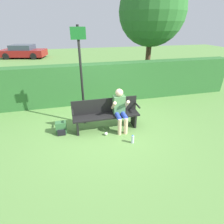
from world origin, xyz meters
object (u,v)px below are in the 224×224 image
at_px(tree, 152,12).
at_px(water_bottle, 133,139).
at_px(park_bench, 106,114).
at_px(signpost, 81,73).
at_px(parked_car, 23,52).
at_px(person_seated, 120,108).
at_px(backpack, 61,128).

bearing_deg(tree, water_bottle, -117.20).
bearing_deg(park_bench, signpost, 144.41).
bearing_deg(signpost, park_bench, -35.59).
xyz_separation_m(park_bench, parked_car, (-4.93, 13.94, 0.07)).
xyz_separation_m(water_bottle, signpost, (-1.15, 1.38, 1.55)).
height_order(park_bench, person_seated, person_seated).
relative_size(person_seated, tree, 0.25).
distance_m(park_bench, signpost, 1.39).
height_order(park_bench, signpost, signpost).
relative_size(person_seated, backpack, 3.41).
relative_size(backpack, parked_car, 0.09).
relative_size(signpost, tree, 0.59).
bearing_deg(person_seated, park_bench, 161.63).
distance_m(person_seated, backpack, 1.83).
bearing_deg(backpack, signpost, 30.40).
bearing_deg(park_bench, parked_car, 109.48).
xyz_separation_m(person_seated, tree, (2.69, 4.15, 2.70)).
distance_m(person_seated, water_bottle, 1.01).
bearing_deg(water_bottle, park_bench, 119.70).
relative_size(park_bench, signpost, 0.69).
height_order(park_bench, water_bottle, park_bench).
bearing_deg(water_bottle, tree, 62.80).
relative_size(backpack, water_bottle, 1.47).
bearing_deg(parked_car, tree, -38.15).
bearing_deg(water_bottle, person_seated, 99.67).
bearing_deg(parked_car, person_seated, -56.34).
xyz_separation_m(park_bench, backpack, (-1.35, 0.01, -0.32)).
xyz_separation_m(signpost, tree, (3.70, 3.58, 1.73)).
height_order(backpack, water_bottle, backpack).
height_order(backpack, signpost, signpost).
height_order(water_bottle, tree, tree).
bearing_deg(park_bench, water_bottle, -60.30).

